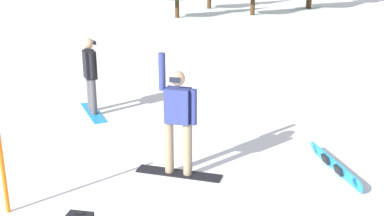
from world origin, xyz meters
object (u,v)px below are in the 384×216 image
Objects in this scene: snowboarder_background at (90,74)px; loose_snowboard_far_spare at (334,165)px; snowboarder_midground at (178,119)px; trail_marker_pole at (2,165)px.

loose_snowboard_far_spare is (4.72, -3.04, -0.79)m from snowboarder_background.
snowboarder_midground reaches higher than trail_marker_pole.
snowboarder_background is 1.17× the size of trail_marker_pole.
snowboarder_background is 1.00× the size of loose_snowboard_far_spare.
snowboarder_background is (-2.11, 3.16, -0.06)m from snowboarder_midground.
trail_marker_pole reaches higher than loose_snowboard_far_spare.
snowboarder_midground is 2.75m from loose_snowboard_far_spare.
snowboarder_midground is at bearing 27.72° from trail_marker_pole.
snowboarder_midground is 1.18× the size of loose_snowboard_far_spare.
snowboarder_background reaches higher than loose_snowboard_far_spare.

